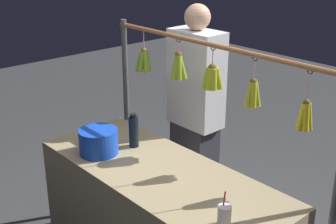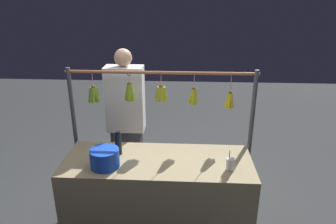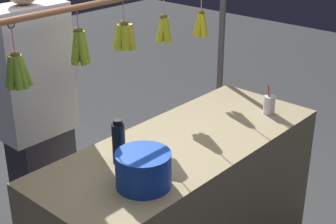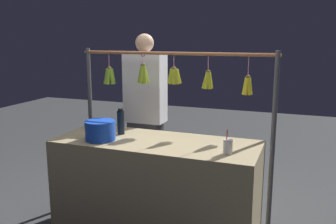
# 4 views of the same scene
# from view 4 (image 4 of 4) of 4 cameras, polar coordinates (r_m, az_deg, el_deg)

# --- Properties ---
(market_counter) EXTENTS (1.78, 0.70, 0.88)m
(market_counter) POSITION_cam_4_polar(r_m,az_deg,el_deg) (3.36, -1.82, -11.70)
(market_counter) COLOR tan
(market_counter) RESTS_ON ground
(display_rack) EXTENTS (1.94, 0.14, 1.65)m
(display_rack) POSITION_cam_4_polar(r_m,az_deg,el_deg) (3.56, 0.39, 2.14)
(display_rack) COLOR #4C4C51
(display_rack) RESTS_ON ground
(water_bottle) EXTENTS (0.07, 0.07, 0.24)m
(water_bottle) POSITION_cam_4_polar(r_m,az_deg,el_deg) (3.43, -7.31, -1.55)
(water_bottle) COLOR black
(water_bottle) RESTS_ON market_counter
(blue_bucket) EXTENTS (0.26, 0.26, 0.17)m
(blue_bucket) POSITION_cam_4_polar(r_m,az_deg,el_deg) (3.26, -10.44, -2.83)
(blue_bucket) COLOR blue
(blue_bucket) RESTS_ON market_counter
(drink_cup) EXTENTS (0.07, 0.07, 0.19)m
(drink_cup) POSITION_cam_4_polar(r_m,az_deg,el_deg) (2.88, 9.23, -5.34)
(drink_cup) COLOR silver
(drink_cup) RESTS_ON market_counter
(vendor_person) EXTENTS (0.43, 0.23, 1.80)m
(vendor_person) POSITION_cam_4_polar(r_m,az_deg,el_deg) (4.03, -3.49, -0.99)
(vendor_person) COLOR #2D2D38
(vendor_person) RESTS_ON ground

